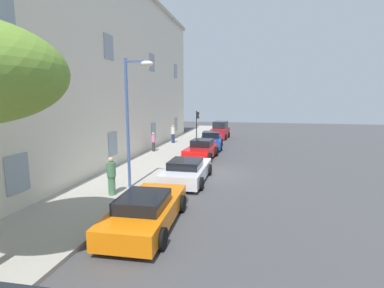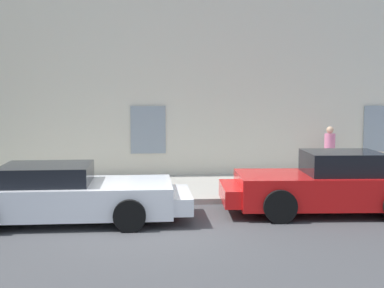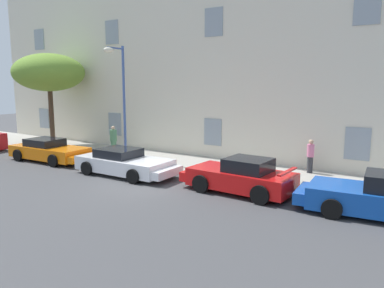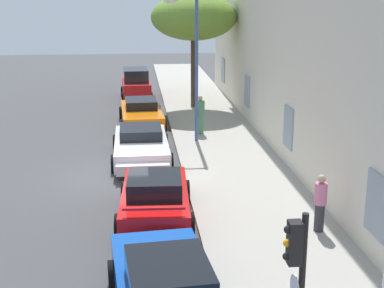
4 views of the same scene
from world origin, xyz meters
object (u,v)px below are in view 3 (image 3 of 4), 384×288
at_px(street_lamp, 118,83).
at_px(sportscar_red_lead, 51,151).
at_px(sportscar_white_middle, 238,177).
at_px(sportscar_tail_end, 378,198).
at_px(pedestrian_bystander, 114,141).
at_px(pedestrian_admiring, 310,156).
at_px(sportscar_yellow_flank, 127,164).
at_px(tree_near_kerb, 49,73).

bearing_deg(street_lamp, sportscar_red_lead, -151.24).
height_order(sportscar_white_middle, sportscar_tail_end, sportscar_tail_end).
bearing_deg(pedestrian_bystander, street_lamp, -30.34).
xyz_separation_m(sportscar_red_lead, pedestrian_admiring, (13.06, 4.54, 0.38)).
relative_size(sportscar_yellow_flank, tree_near_kerb, 0.83).
bearing_deg(street_lamp, sportscar_tail_end, -7.23).
height_order(tree_near_kerb, pedestrian_admiring, tree_near_kerb).
relative_size(sportscar_yellow_flank, sportscar_white_middle, 1.10).
bearing_deg(street_lamp, sportscar_yellow_flank, -40.69).
distance_m(sportscar_yellow_flank, pedestrian_bystander, 4.46).
bearing_deg(sportscar_red_lead, street_lamp, 28.76).
bearing_deg(sportscar_red_lead, tree_near_kerb, 142.14).
xyz_separation_m(sportscar_tail_end, pedestrian_admiring, (-3.41, 4.31, 0.33)).
xyz_separation_m(sportscar_white_middle, tree_near_kerb, (-15.18, 2.71, 4.36)).
distance_m(street_lamp, pedestrian_bystander, 3.60).
distance_m(sportscar_red_lead, sportscar_yellow_flank, 5.76).
distance_m(sportscar_yellow_flank, street_lamp, 4.85).
bearing_deg(sportscar_white_middle, sportscar_tail_end, 0.12).
height_order(sportscar_red_lead, tree_near_kerb, tree_near_kerb).
bearing_deg(pedestrian_admiring, tree_near_kerb, -174.54).
bearing_deg(tree_near_kerb, pedestrian_admiring, 5.46).
bearing_deg(sportscar_white_middle, pedestrian_admiring, 69.05).
distance_m(tree_near_kerb, pedestrian_admiring, 17.39).
distance_m(sportscar_red_lead, pedestrian_admiring, 13.83).
bearing_deg(sportscar_tail_end, sportscar_white_middle, -179.88).
bearing_deg(sportscar_red_lead, sportscar_white_middle, 1.14).
xyz_separation_m(sportscar_red_lead, tree_near_kerb, (-3.77, 2.93, 4.43)).
xyz_separation_m(sportscar_red_lead, pedestrian_bystander, (2.23, 2.60, 0.45)).
relative_size(sportscar_white_middle, tree_near_kerb, 0.75).
distance_m(sportscar_yellow_flank, sportscar_tail_end, 10.72).
relative_size(tree_near_kerb, street_lamp, 0.99).
bearing_deg(street_lamp, tree_near_kerb, 171.79).
height_order(sportscar_yellow_flank, sportscar_white_middle, sportscar_white_middle).
relative_size(sportscar_yellow_flank, pedestrian_admiring, 3.21).
relative_size(sportscar_white_middle, sportscar_tail_end, 0.89).
distance_m(sportscar_red_lead, sportscar_white_middle, 11.41).
bearing_deg(sportscar_tail_end, sportscar_red_lead, -179.18).
xyz_separation_m(street_lamp, pedestrian_bystander, (-1.21, 0.71, -3.32)).
bearing_deg(pedestrian_bystander, sportscar_white_middle, -14.50).
height_order(tree_near_kerb, pedestrian_bystander, tree_near_kerb).
height_order(sportscar_tail_end, street_lamp, street_lamp).
bearing_deg(pedestrian_admiring, sportscar_white_middle, -110.95).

